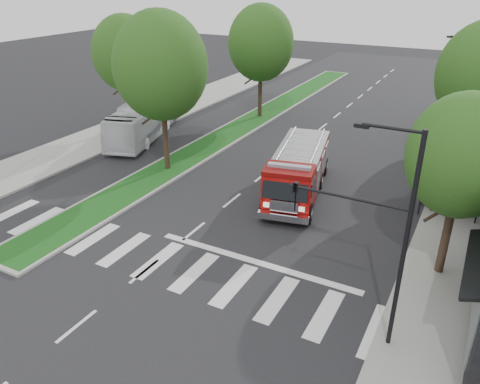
{
  "coord_description": "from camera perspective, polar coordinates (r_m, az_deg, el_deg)",
  "views": [
    {
      "loc": [
        11.85,
        -17.16,
        12.07
      ],
      "look_at": [
        1.66,
        1.9,
        1.8
      ],
      "focal_mm": 35.0,
      "sensor_mm": 36.0,
      "label": 1
    }
  ],
  "objects": [
    {
      "name": "city_bus",
      "position": [
        38.07,
        -11.59,
        8.73
      ],
      "size": [
        5.58,
        10.82,
        2.94
      ],
      "primitive_type": "imported",
      "rotation": [
        0.0,
        0.0,
        0.31
      ],
      "color": "silver",
      "rests_on": "ground"
    },
    {
      "name": "tree_right_near",
      "position": [
        20.26,
        25.58,
        3.95
      ],
      "size": [
        4.4,
        4.4,
        8.05
      ],
      "color": "black",
      "rests_on": "ground"
    },
    {
      "name": "streetlight_right_far",
      "position": [
        37.96,
        25.8,
        11.42
      ],
      "size": [
        2.11,
        0.2,
        8.0
      ],
      "color": "black",
      "rests_on": "ground"
    },
    {
      "name": "streetlight_right_near",
      "position": [
        15.7,
        16.58,
        -3.89
      ],
      "size": [
        4.08,
        0.22,
        8.0
      ],
      "color": "black",
      "rests_on": "ground"
    },
    {
      "name": "fire_engine",
      "position": [
        27.56,
        7.11,
        2.57
      ],
      "size": [
        4.36,
        9.14,
        3.05
      ],
      "rotation": [
        0.0,
        0.0,
        0.21
      ],
      "color": "#670705",
      "rests_on": "ground"
    },
    {
      "name": "sidewalk_right",
      "position": [
        29.7,
        26.78,
        -1.32
      ],
      "size": [
        5.0,
        80.0,
        0.15
      ],
      "primitive_type": "cube",
      "color": "gray",
      "rests_on": "ground"
    },
    {
      "name": "median",
      "position": [
        41.21,
        1.17,
        8.5
      ],
      "size": [
        3.0,
        50.0,
        0.15
      ],
      "color": "gray",
      "rests_on": "ground"
    },
    {
      "name": "ground",
      "position": [
        24.09,
        -5.64,
        -4.78
      ],
      "size": [
        140.0,
        140.0,
        0.0
      ],
      "primitive_type": "plane",
      "color": "black",
      "rests_on": "ground"
    },
    {
      "name": "tree_median_far",
      "position": [
        41.6,
        2.57,
        17.68
      ],
      "size": [
        5.6,
        5.6,
        9.72
      ],
      "color": "black",
      "rests_on": "ground"
    },
    {
      "name": "tree_median_near",
      "position": [
        29.71,
        -9.67,
        14.88
      ],
      "size": [
        5.8,
        5.8,
        10.16
      ],
      "color": "black",
      "rests_on": "ground"
    },
    {
      "name": "bus_shelter",
      "position": [
        27.23,
        24.66,
        1.37
      ],
      "size": [
        3.2,
        1.6,
        2.61
      ],
      "color": "black",
      "rests_on": "ground"
    },
    {
      "name": "tree_left_mid",
      "position": [
        39.41,
        -13.83,
        16.1
      ],
      "size": [
        5.2,
        5.2,
        9.16
      ],
      "color": "black",
      "rests_on": "ground"
    },
    {
      "name": "sidewalk_left",
      "position": [
        39.7,
        -15.35,
        6.91
      ],
      "size": [
        5.0,
        80.0,
        0.15
      ],
      "primitive_type": "cube",
      "color": "gray",
      "rests_on": "ground"
    }
  ]
}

